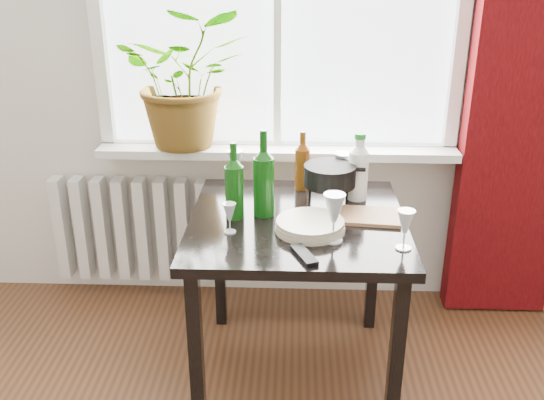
{
  "coord_description": "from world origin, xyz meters",
  "views": [
    {
      "loc": [
        0.09,
        -0.64,
        1.73
      ],
      "look_at": [
        -0.0,
        1.55,
        0.82
      ],
      "focal_mm": 40.0,
      "sensor_mm": 36.0,
      "label": 1
    }
  ],
  "objects_px": {
    "wine_bottle_left": "(234,180)",
    "wineglass_back_center": "(343,173)",
    "wine_bottle_right": "(264,173)",
    "plate_stack": "(310,225)",
    "tv_remote": "(304,255)",
    "bottle_amber": "(302,160)",
    "fondue_pot": "(329,184)",
    "potted_plant": "(186,78)",
    "table": "(297,239)",
    "cleaning_bottle": "(358,166)",
    "radiator": "(133,229)",
    "cutting_board": "(365,216)",
    "wineglass_far_right": "(405,229)",
    "wineglass_front_right": "(334,217)",
    "wineglass_back_left": "(236,168)",
    "wineglass_front_left": "(230,218)"
  },
  "relations": [
    {
      "from": "radiator",
      "to": "wine_bottle_left",
      "type": "bearing_deg",
      "value": -46.25
    },
    {
      "from": "wineglass_front_right",
      "to": "cleaning_bottle",
      "type": "bearing_deg",
      "value": 73.23
    },
    {
      "from": "bottle_amber",
      "to": "wineglass_front_left",
      "type": "distance_m",
      "value": 0.54
    },
    {
      "from": "radiator",
      "to": "cleaning_bottle",
      "type": "distance_m",
      "value": 1.28
    },
    {
      "from": "cleaning_bottle",
      "to": "plate_stack",
      "type": "xyz_separation_m",
      "value": [
        -0.21,
        -0.33,
        -0.13
      ]
    },
    {
      "from": "table",
      "to": "wine_bottle_left",
      "type": "xyz_separation_m",
      "value": [
        -0.25,
        0.0,
        0.25
      ]
    },
    {
      "from": "radiator",
      "to": "wine_bottle_right",
      "type": "relative_size",
      "value": 2.24
    },
    {
      "from": "table",
      "to": "plate_stack",
      "type": "bearing_deg",
      "value": -66.83
    },
    {
      "from": "wine_bottle_left",
      "to": "wineglass_back_center",
      "type": "height_order",
      "value": "wine_bottle_left"
    },
    {
      "from": "potted_plant",
      "to": "wineglass_back_left",
      "type": "relative_size",
      "value": 3.9
    },
    {
      "from": "wineglass_back_center",
      "to": "wineglass_front_left",
      "type": "xyz_separation_m",
      "value": [
        -0.45,
        -0.42,
        -0.03
      ]
    },
    {
      "from": "wine_bottle_right",
      "to": "cleaning_bottle",
      "type": "height_order",
      "value": "wine_bottle_right"
    },
    {
      "from": "wineglass_far_right",
      "to": "cleaning_bottle",
      "type": "bearing_deg",
      "value": 104.98
    },
    {
      "from": "wine_bottle_left",
      "to": "wineglass_back_left",
      "type": "xyz_separation_m",
      "value": [
        -0.03,
        0.35,
        -0.07
      ]
    },
    {
      "from": "fondue_pot",
      "to": "cutting_board",
      "type": "height_order",
      "value": "fondue_pot"
    },
    {
      "from": "potted_plant",
      "to": "cleaning_bottle",
      "type": "distance_m",
      "value": 0.92
    },
    {
      "from": "fondue_pot",
      "to": "wineglass_front_right",
      "type": "bearing_deg",
      "value": -108.84
    },
    {
      "from": "radiator",
      "to": "wineglass_far_right",
      "type": "relative_size",
      "value": 5.25
    },
    {
      "from": "plate_stack",
      "to": "cutting_board",
      "type": "height_order",
      "value": "plate_stack"
    },
    {
      "from": "wine_bottle_right",
      "to": "tv_remote",
      "type": "height_order",
      "value": "wine_bottle_right"
    },
    {
      "from": "radiator",
      "to": "wineglass_back_left",
      "type": "distance_m",
      "value": 0.78
    },
    {
      "from": "wineglass_far_right",
      "to": "wineglass_back_left",
      "type": "height_order",
      "value": "wineglass_back_left"
    },
    {
      "from": "wineglass_back_center",
      "to": "cutting_board",
      "type": "bearing_deg",
      "value": -73.82
    },
    {
      "from": "tv_remote",
      "to": "cutting_board",
      "type": "height_order",
      "value": "tv_remote"
    },
    {
      "from": "radiator",
      "to": "wineglass_front_left",
      "type": "height_order",
      "value": "wineglass_front_left"
    },
    {
      "from": "wineglass_front_right",
      "to": "radiator",
      "type": "bearing_deg",
      "value": 139.87
    },
    {
      "from": "radiator",
      "to": "bottle_amber",
      "type": "height_order",
      "value": "bottle_amber"
    },
    {
      "from": "wine_bottle_right",
      "to": "plate_stack",
      "type": "height_order",
      "value": "wine_bottle_right"
    },
    {
      "from": "potted_plant",
      "to": "plate_stack",
      "type": "distance_m",
      "value": 1.01
    },
    {
      "from": "cleaning_bottle",
      "to": "wine_bottle_left",
      "type": "bearing_deg",
      "value": -156.84
    },
    {
      "from": "tv_remote",
      "to": "cutting_board",
      "type": "relative_size",
      "value": 0.55
    },
    {
      "from": "cutting_board",
      "to": "wineglass_far_right",
      "type": "bearing_deg",
      "value": -67.99
    },
    {
      "from": "wineglass_back_center",
      "to": "wineglass_front_left",
      "type": "bearing_deg",
      "value": -136.84
    },
    {
      "from": "cleaning_bottle",
      "to": "cutting_board",
      "type": "relative_size",
      "value": 1.08
    },
    {
      "from": "bottle_amber",
      "to": "cutting_board",
      "type": "relative_size",
      "value": 0.98
    },
    {
      "from": "bottle_amber",
      "to": "fondue_pot",
      "type": "distance_m",
      "value": 0.2
    },
    {
      "from": "wineglass_far_right",
      "to": "wineglass_front_left",
      "type": "xyz_separation_m",
      "value": [
        -0.63,
        0.11,
        -0.02
      ]
    },
    {
      "from": "tv_remote",
      "to": "cutting_board",
      "type": "xyz_separation_m",
      "value": [
        0.25,
        0.34,
        -0.0
      ]
    },
    {
      "from": "potted_plant",
      "to": "wineglass_far_right",
      "type": "xyz_separation_m",
      "value": [
        0.9,
        -0.86,
        -0.35
      ]
    },
    {
      "from": "wineglass_front_right",
      "to": "wineglass_back_center",
      "type": "height_order",
      "value": "wineglass_front_right"
    },
    {
      "from": "fondue_pot",
      "to": "wineglass_back_left",
      "type": "bearing_deg",
      "value": 136.5
    },
    {
      "from": "wineglass_far_right",
      "to": "plate_stack",
      "type": "distance_m",
      "value": 0.36
    },
    {
      "from": "radiator",
      "to": "wineglass_back_left",
      "type": "bearing_deg",
      "value": -25.93
    },
    {
      "from": "wineglass_back_center",
      "to": "tv_remote",
      "type": "bearing_deg",
      "value": -105.75
    },
    {
      "from": "radiator",
      "to": "wine_bottle_right",
      "type": "xyz_separation_m",
      "value": [
        0.72,
        -0.6,
        0.54
      ]
    },
    {
      "from": "wine_bottle_right",
      "to": "table",
      "type": "bearing_deg",
      "value": -13.69
    },
    {
      "from": "wineglass_far_right",
      "to": "tv_remote",
      "type": "distance_m",
      "value": 0.37
    },
    {
      "from": "wineglass_front_right",
      "to": "tv_remote",
      "type": "distance_m",
      "value": 0.19
    },
    {
      "from": "potted_plant",
      "to": "plate_stack",
      "type": "height_order",
      "value": "potted_plant"
    },
    {
      "from": "plate_stack",
      "to": "tv_remote",
      "type": "relative_size",
      "value": 1.76
    }
  ]
}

